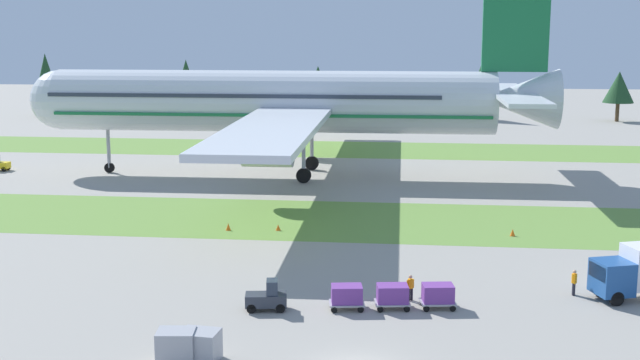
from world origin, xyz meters
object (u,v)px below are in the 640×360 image
at_px(airliner, 286,101).
at_px(uld_container_0, 200,346).
at_px(ground_crew_loader, 574,281).
at_px(cargo_dolly_second, 392,295).
at_px(uld_container_1, 176,346).
at_px(baggage_tug, 267,298).
at_px(cargo_dolly_third, 438,294).
at_px(taxiway_marker_2, 278,227).
at_px(ground_crew_marshaller, 410,287).
at_px(taxiway_marker_1, 228,227).
at_px(taxiway_marker_0, 513,232).
at_px(cargo_dolly_lead, 347,295).

xyz_separation_m(airliner, uld_container_0, (3.74, -55.56, -8.06)).
bearing_deg(ground_crew_loader, cargo_dolly_second, 110.94).
relative_size(cargo_dolly_second, uld_container_1, 1.20).
distance_m(ground_crew_loader, uld_container_1, 27.01).
relative_size(airliner, baggage_tug, 27.81).
bearing_deg(airliner, baggage_tug, -173.59).
xyz_separation_m(cargo_dolly_third, taxiway_marker_2, (-13.35, 18.98, -0.65)).
xyz_separation_m(ground_crew_marshaller, taxiway_marker_1, (-15.95, 17.26, -0.63)).
bearing_deg(taxiway_marker_0, ground_crew_loader, -81.96).
relative_size(baggage_tug, taxiway_marker_1, 4.31).
bearing_deg(taxiway_marker_2, ground_crew_loader, -34.43).
height_order(baggage_tug, uld_container_0, baggage_tug).
relative_size(baggage_tug, cargo_dolly_second, 1.15).
distance_m(taxiway_marker_0, taxiway_marker_2, 20.22).
xyz_separation_m(cargo_dolly_third, uld_container_0, (-12.89, -9.91, -0.09)).
bearing_deg(cargo_dolly_lead, uld_container_1, 129.87).
xyz_separation_m(cargo_dolly_lead, taxiway_marker_0, (12.61, 20.10, -0.61)).
relative_size(baggage_tug, cargo_dolly_third, 1.15).
relative_size(ground_crew_loader, uld_container_1, 0.87).
relative_size(airliner, taxiway_marker_1, 119.90).
bearing_deg(ground_crew_marshaller, cargo_dolly_third, 111.28).
distance_m(airliner, taxiway_marker_2, 28.23).
height_order(baggage_tug, cargo_dolly_lead, baggage_tug).
bearing_deg(ground_crew_marshaller, baggage_tug, -15.45).
relative_size(cargo_dolly_third, uld_container_0, 1.20).
distance_m(cargo_dolly_second, taxiway_marker_2, 22.06).
distance_m(airliner, cargo_dolly_third, 49.24).
xyz_separation_m(cargo_dolly_third, taxiway_marker_1, (-17.70, 18.52, -0.60)).
bearing_deg(baggage_tug, uld_container_0, 156.95).
distance_m(ground_crew_marshaller, uld_container_0, 15.77).
height_order(uld_container_0, taxiway_marker_0, uld_container_0).
distance_m(cargo_dolly_second, taxiway_marker_1, 24.06).
bearing_deg(ground_crew_loader, cargo_dolly_lead, 109.03).
relative_size(cargo_dolly_second, taxiway_marker_2, 4.49).
bearing_deg(airliner, cargo_dolly_third, -160.72).
relative_size(taxiway_marker_1, taxiway_marker_2, 1.20).
xyz_separation_m(cargo_dolly_lead, uld_container_1, (-8.38, -9.38, -0.04)).
bearing_deg(uld_container_1, ground_crew_marshaller, 42.89).
bearing_deg(ground_crew_loader, cargo_dolly_third, 113.97).
bearing_deg(uld_container_1, cargo_dolly_lead, 48.24).
xyz_separation_m(cargo_dolly_second, ground_crew_marshaller, (1.12, 1.68, 0.03)).
bearing_deg(taxiway_marker_1, airliner, 87.75).
xyz_separation_m(baggage_tug, ground_crew_marshaller, (8.96, 2.84, 0.13)).
relative_size(airliner, taxiway_marker_0, 123.85).
relative_size(cargo_dolly_third, ground_crew_marshaller, 1.38).
xyz_separation_m(taxiway_marker_1, taxiway_marker_2, (4.35, 0.46, -0.05)).
relative_size(cargo_dolly_third, taxiway_marker_0, 3.86).
height_order(baggage_tug, uld_container_1, baggage_tug).
distance_m(uld_container_0, taxiway_marker_0, 35.23).
xyz_separation_m(baggage_tug, ground_crew_loader, (19.79, 5.18, 0.13)).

